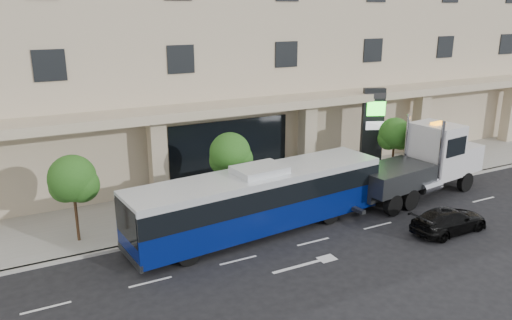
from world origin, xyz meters
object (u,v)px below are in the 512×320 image
(black_sedan, at_px, (449,220))
(signage_pylon, at_px, (372,130))
(city_bus, at_px, (259,199))
(tow_truck, at_px, (424,163))

(black_sedan, bearing_deg, signage_pylon, -17.87)
(black_sedan, bearing_deg, city_bus, 60.47)
(tow_truck, relative_size, signage_pylon, 1.87)
(city_bus, relative_size, signage_pylon, 2.43)
(tow_truck, bearing_deg, city_bus, 172.99)
(city_bus, distance_m, signage_pylon, 12.17)
(black_sedan, relative_size, signage_pylon, 0.76)
(black_sedan, xyz_separation_m, signage_pylon, (2.71, 9.27, 2.40))
(city_bus, xyz_separation_m, tow_truck, (11.12, 0.08, 0.22))
(city_bus, distance_m, tow_truck, 11.13)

